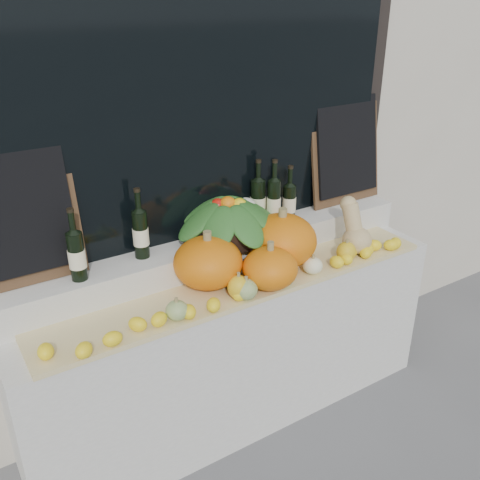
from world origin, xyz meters
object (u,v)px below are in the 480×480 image
(pumpkin_left, at_px, (208,262))
(pumpkin_right, at_px, (282,240))
(wine_bottle_tall, at_px, (258,202))
(produce_bowl, at_px, (228,217))
(butternut_squash, at_px, (355,231))

(pumpkin_left, xyz_separation_m, pumpkin_right, (0.43, -0.01, 0.01))
(pumpkin_left, distance_m, wine_bottle_tall, 0.52)
(pumpkin_right, xyz_separation_m, produce_bowl, (-0.21, 0.19, 0.11))
(pumpkin_right, relative_size, wine_bottle_tall, 0.99)
(butternut_squash, bearing_deg, produce_bowl, 156.52)
(pumpkin_right, relative_size, produce_bowl, 0.60)
(pumpkin_right, height_order, wine_bottle_tall, wine_bottle_tall)
(pumpkin_left, height_order, butternut_squash, butternut_squash)
(butternut_squash, height_order, wine_bottle_tall, wine_bottle_tall)
(wine_bottle_tall, bearing_deg, butternut_squash, -38.72)
(butternut_squash, bearing_deg, pumpkin_left, 173.32)
(pumpkin_left, bearing_deg, pumpkin_right, -1.86)
(produce_bowl, bearing_deg, pumpkin_right, -42.43)
(pumpkin_left, height_order, pumpkin_right, pumpkin_right)
(pumpkin_right, distance_m, butternut_squash, 0.44)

